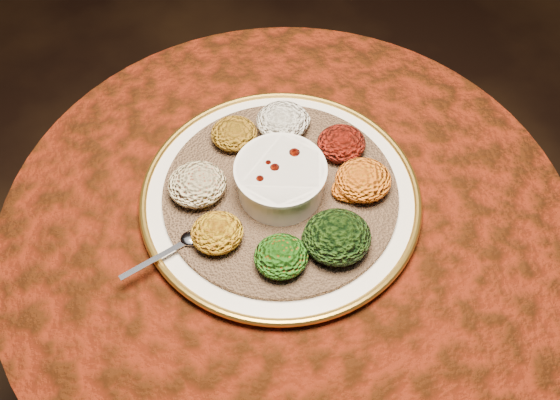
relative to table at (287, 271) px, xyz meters
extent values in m
plane|color=black|center=(0.00, 0.00, -0.55)|extent=(4.00, 4.00, 0.00)
cylinder|color=black|center=(0.00, 0.00, -0.53)|extent=(0.44, 0.44, 0.04)
cylinder|color=black|center=(0.00, 0.00, -0.21)|extent=(0.12, 0.12, 0.68)
cylinder|color=black|center=(0.00, 0.00, 0.15)|extent=(0.80, 0.80, 0.04)
cylinder|color=#4C1206|center=(0.00, 0.00, 0.00)|extent=(0.93, 0.93, 0.34)
cylinder|color=#4C1206|center=(0.00, 0.00, 0.17)|extent=(0.96, 0.96, 0.01)
cylinder|color=silver|center=(0.00, 0.04, 0.19)|extent=(0.59, 0.59, 0.02)
torus|color=gold|center=(0.00, 0.04, 0.20)|extent=(0.47, 0.47, 0.01)
cylinder|color=#8B6545|center=(0.00, 0.04, 0.20)|extent=(0.50, 0.50, 0.01)
cylinder|color=silver|center=(0.00, 0.04, 0.24)|extent=(0.14, 0.14, 0.06)
cylinder|color=silver|center=(0.00, 0.04, 0.27)|extent=(0.15, 0.15, 0.01)
cylinder|color=#5B1004|center=(0.00, 0.04, 0.26)|extent=(0.12, 0.12, 0.01)
ellipsoid|color=silver|center=(-0.16, -0.02, 0.21)|extent=(0.04, 0.03, 0.01)
cube|color=silver|center=(-0.22, -0.05, 0.21)|extent=(0.11, 0.05, 0.00)
ellipsoid|color=white|center=(0.03, 0.17, 0.23)|extent=(0.09, 0.09, 0.04)
ellipsoid|color=black|center=(0.12, 0.10, 0.23)|extent=(0.08, 0.08, 0.04)
ellipsoid|color=#AF820E|center=(0.13, 0.02, 0.23)|extent=(0.09, 0.09, 0.04)
ellipsoid|color=black|center=(0.06, -0.08, 0.23)|extent=(0.11, 0.10, 0.05)
ellipsoid|color=#A2320A|center=(-0.03, -0.09, 0.23)|extent=(0.08, 0.08, 0.04)
ellipsoid|color=#BD8810|center=(-0.12, -0.03, 0.23)|extent=(0.08, 0.08, 0.04)
ellipsoid|color=maroon|center=(-0.14, 0.07, 0.23)|extent=(0.10, 0.09, 0.05)
ellipsoid|color=#84540F|center=(-0.06, 0.16, 0.23)|extent=(0.08, 0.08, 0.04)
camera|label=1|loc=(-0.14, -0.55, 1.04)|focal=40.00mm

